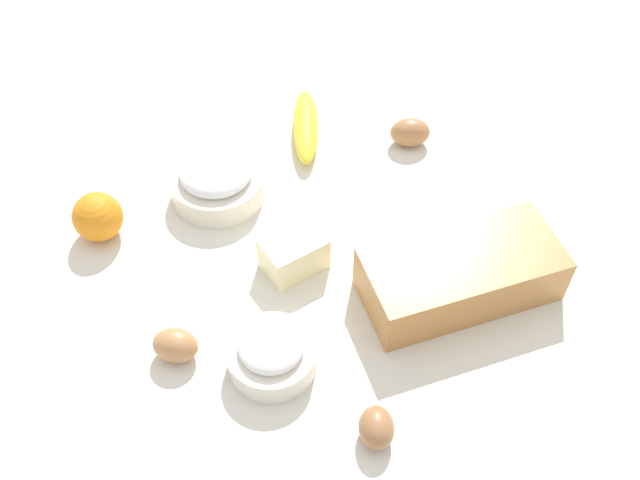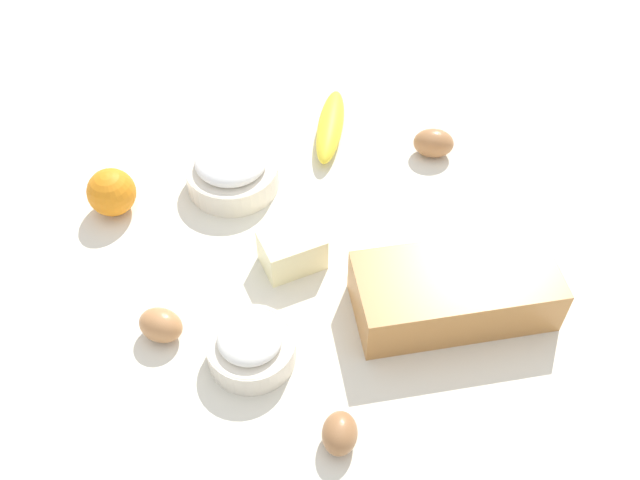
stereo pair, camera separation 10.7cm
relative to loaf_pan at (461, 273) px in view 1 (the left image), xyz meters
The scene contains 10 objects.
ground_plane 0.22m from the loaf_pan, 42.21° to the right, with size 2.40×2.40×0.02m, color silver.
loaf_pan is the anchor object (origin of this frame).
flour_bowl 0.29m from the loaf_pan, ahead, with size 0.12×0.12×0.06m.
sugar_bowl 0.42m from the loaf_pan, 52.53° to the right, with size 0.15×0.15×0.08m.
banana 0.41m from the loaf_pan, 81.12° to the right, with size 0.19×0.04×0.04m, color yellow.
orange_fruit 0.55m from the loaf_pan, 36.25° to the right, with size 0.08×0.08×0.08m, color orange.
butter_block 0.25m from the loaf_pan, 36.27° to the right, with size 0.09×0.06×0.06m, color #F4EDB2.
egg_near_butter 0.32m from the loaf_pan, 106.66° to the right, with size 0.05×0.05×0.07m, color #AC7446.
egg_beside_bowl 0.41m from the loaf_pan, ahead, with size 0.05×0.05×0.06m, color #BB7E4C.
egg_loose 0.26m from the loaf_pan, 35.47° to the left, with size 0.04×0.04×0.06m, color #A06C41.
Camera 1 is at (0.29, 0.63, 0.86)m, focal length 40.52 mm.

